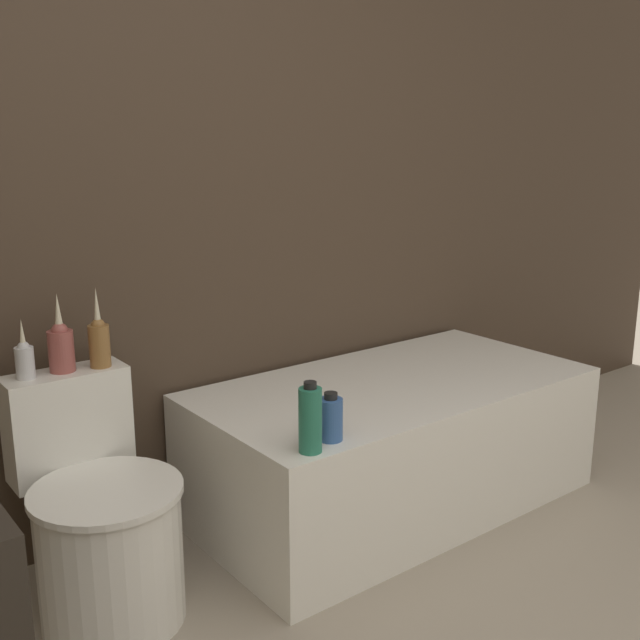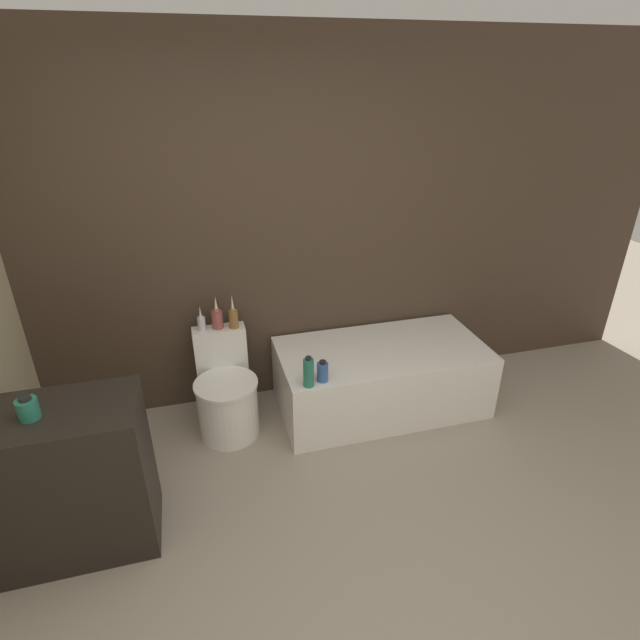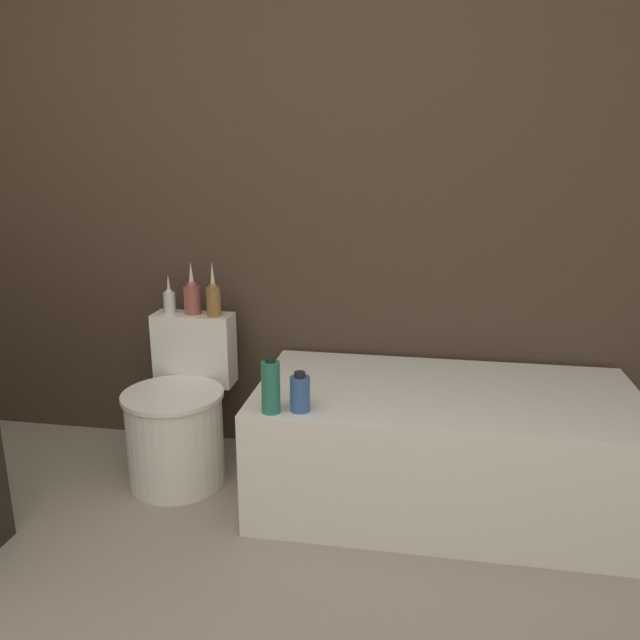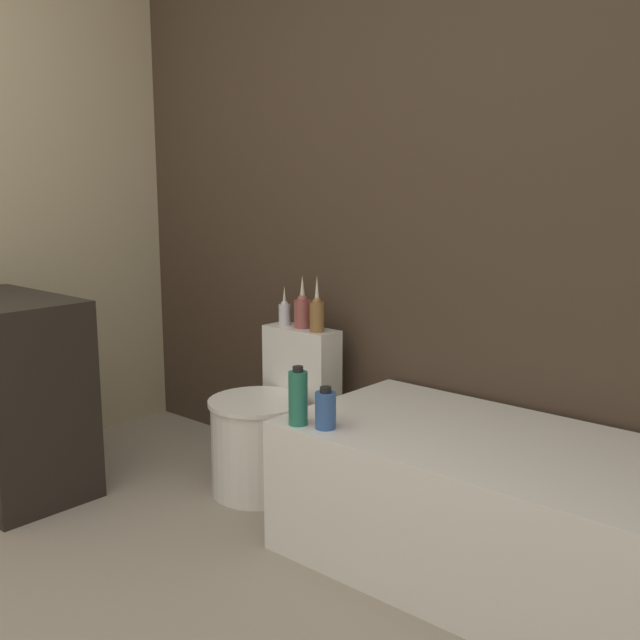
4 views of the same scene
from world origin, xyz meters
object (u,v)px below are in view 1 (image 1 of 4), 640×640
object	(u,v)px
toilet	(102,527)
vase_bronze	(99,340)
vase_gold	(24,358)
bathtub	(392,441)
vase_silver	(61,345)
shampoo_bottle_short	(331,418)
shampoo_bottle_tall	(310,419)

from	to	relation	value
toilet	vase_bronze	size ratio (longest dim) A/B	2.77
toilet	vase_gold	world-z (taller)	vase_gold
toilet	vase_bronze	xyz separation A→B (m)	(0.11, 0.21, 0.51)
bathtub	vase_gold	bearing A→B (deg)	168.86
bathtub	vase_silver	bearing A→B (deg)	167.67
bathtub	vase_silver	distance (m)	1.29
bathtub	shampoo_bottle_short	size ratio (longest dim) A/B	10.07
shampoo_bottle_tall	shampoo_bottle_short	bearing A→B (deg)	17.82
vase_gold	shampoo_bottle_short	size ratio (longest dim) A/B	1.21
vase_gold	vase_bronze	distance (m)	0.22
bathtub	vase_silver	world-z (taller)	vase_silver
toilet	vase_silver	distance (m)	0.56
bathtub	vase_gold	distance (m)	1.38
toilet	shampoo_bottle_short	size ratio (longest dim) A/B	4.62
vase_gold	shampoo_bottle_tall	distance (m)	0.86
bathtub	toilet	world-z (taller)	toilet
vase_bronze	shampoo_bottle_tall	bearing A→B (deg)	-54.13
vase_gold	vase_bronze	xyz separation A→B (m)	(0.22, -0.02, 0.02)
bathtub	shampoo_bottle_tall	size ratio (longest dim) A/B	7.08
bathtub	shampoo_bottle_short	world-z (taller)	shampoo_bottle_short
vase_silver	shampoo_bottle_short	size ratio (longest dim) A/B	1.60
bathtub	toilet	bearing A→B (deg)	179.08
vase_bronze	shampoo_bottle_tall	size ratio (longest dim) A/B	1.17
toilet	shampoo_bottle_short	bearing A→B (deg)	-27.06
bathtub	shampoo_bottle_tall	bearing A→B (deg)	-152.97
vase_gold	vase_silver	bearing A→B (deg)	1.70
toilet	vase_bronze	bearing A→B (deg)	62.07
vase_silver	vase_bronze	distance (m)	0.11
vase_silver	shampoo_bottle_tall	xyz separation A→B (m)	(0.51, -0.58, -0.18)
vase_bronze	vase_gold	bearing A→B (deg)	174.33
bathtub	shampoo_bottle_short	bearing A→B (deg)	-151.37
toilet	bathtub	bearing A→B (deg)	-0.92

